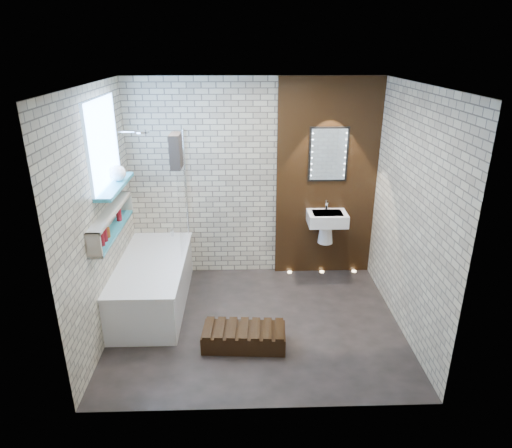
{
  "coord_description": "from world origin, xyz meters",
  "views": [
    {
      "loc": [
        -0.14,
        -4.35,
        2.95
      ],
      "look_at": [
        0.0,
        0.15,
        1.15
      ],
      "focal_mm": 31.73,
      "sensor_mm": 36.0,
      "label": 1
    }
  ],
  "objects_px": {
    "bath_screen": "(182,192)",
    "led_mirror": "(328,155)",
    "bathtub": "(153,282)",
    "walnut_step": "(244,337)",
    "washbasin": "(327,223)"
  },
  "relations": [
    {
      "from": "bath_screen",
      "to": "led_mirror",
      "type": "height_order",
      "value": "led_mirror"
    },
    {
      "from": "bathtub",
      "to": "led_mirror",
      "type": "height_order",
      "value": "led_mirror"
    },
    {
      "from": "led_mirror",
      "to": "walnut_step",
      "type": "xyz_separation_m",
      "value": [
        -1.09,
        -1.64,
        -1.55
      ]
    },
    {
      "from": "bathtub",
      "to": "led_mirror",
      "type": "bearing_deg",
      "value": 19.78
    },
    {
      "from": "led_mirror",
      "to": "bathtub",
      "type": "bearing_deg",
      "value": -160.22
    },
    {
      "from": "bathtub",
      "to": "walnut_step",
      "type": "height_order",
      "value": "bathtub"
    },
    {
      "from": "bath_screen",
      "to": "washbasin",
      "type": "relative_size",
      "value": 2.41
    },
    {
      "from": "bath_screen",
      "to": "washbasin",
      "type": "height_order",
      "value": "bath_screen"
    },
    {
      "from": "bathtub",
      "to": "bath_screen",
      "type": "bearing_deg",
      "value": 51.1
    },
    {
      "from": "walnut_step",
      "to": "washbasin",
      "type": "bearing_deg",
      "value": 53.57
    },
    {
      "from": "washbasin",
      "to": "bathtub",
      "type": "bearing_deg",
      "value": -163.99
    },
    {
      "from": "washbasin",
      "to": "led_mirror",
      "type": "distance_m",
      "value": 0.88
    },
    {
      "from": "bathtub",
      "to": "walnut_step",
      "type": "bearing_deg",
      "value": -38.38
    },
    {
      "from": "washbasin",
      "to": "led_mirror",
      "type": "bearing_deg",
      "value": 90.0
    },
    {
      "from": "washbasin",
      "to": "walnut_step",
      "type": "relative_size",
      "value": 0.68
    }
  ]
}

